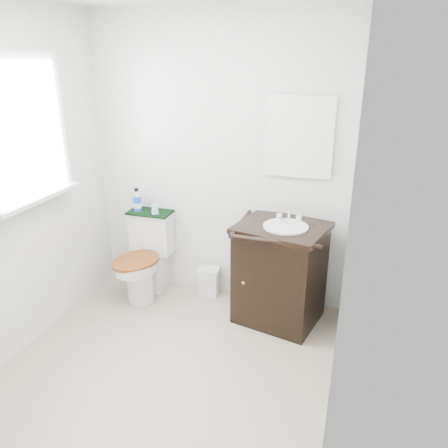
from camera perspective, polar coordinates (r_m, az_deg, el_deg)
The scene contains 13 objects.
floor at distance 3.18m, azimuth -7.92°, elevation -18.66°, with size 2.40×2.40×0.00m, color #A99F88.
wall_back at distance 3.67m, azimuth -0.89°, elevation 8.01°, with size 2.40×2.40×0.00m, color silver.
wall_left at distance 3.23m, azimuth -27.07°, elevation 3.91°, with size 2.40×2.40×0.00m, color silver.
wall_right at distance 2.34m, azimuth 15.72°, elevation -0.37°, with size 2.40×2.40×0.00m, color silver.
window at distance 3.32m, azimuth -24.73°, elevation 10.93°, with size 0.02×0.70×0.90m, color white.
mirror at distance 3.44m, azimuth 9.78°, elevation 11.12°, with size 0.50×0.02×0.60m, color silver.
toilet at distance 3.98m, azimuth -10.04°, elevation -4.65°, with size 0.43×0.65×0.73m.
vanity at distance 3.51m, azimuth 7.35°, elevation -6.11°, with size 0.76×0.69×0.92m.
trash_bin at distance 3.97m, azimuth -1.95°, elevation -7.45°, with size 0.19×0.16×0.26m.
towel at distance 3.92m, azimuth -9.64°, elevation 1.52°, with size 0.38×0.22×0.02m, color black.
mouthwash_bottle at distance 3.93m, azimuth -11.28°, elevation 3.05°, with size 0.07×0.07×0.21m.
cup at distance 3.84m, azimuth -9.00°, elevation 1.93°, with size 0.06×0.06×0.08m, color #8FB2EA.
soap_bar at distance 3.44m, azimuth 7.78°, elevation 0.51°, with size 0.06×0.04×0.02m, color #1A7E7C.
Camera 1 is at (1.12, -2.19, 2.02)m, focal length 35.00 mm.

